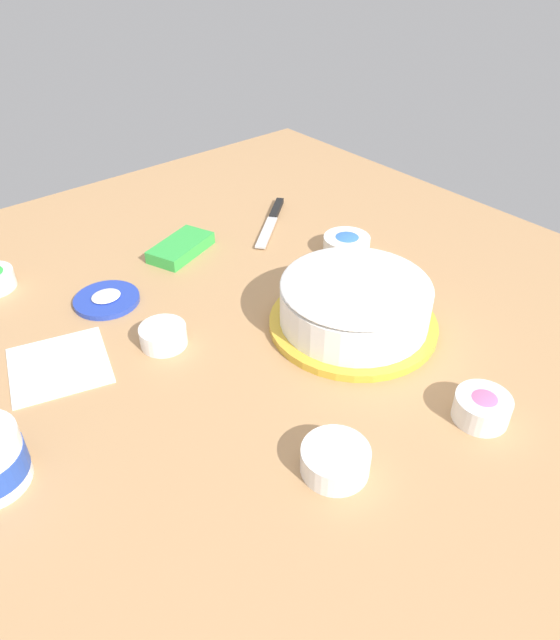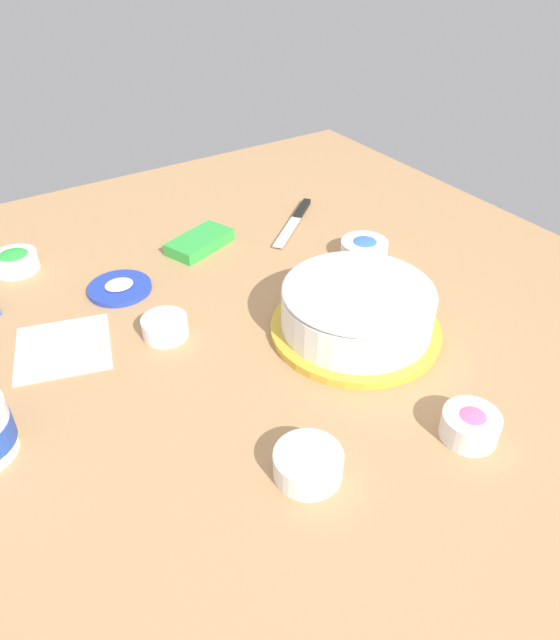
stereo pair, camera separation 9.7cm
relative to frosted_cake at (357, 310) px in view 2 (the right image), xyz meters
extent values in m
plane|color=tan|center=(0.18, -0.09, -0.05)|extent=(1.54, 1.54, 0.00)
cylinder|color=gold|center=(0.00, 0.00, -0.04)|extent=(0.29, 0.29, 0.01)
cylinder|color=#DBB77A|center=(0.00, 0.00, -0.01)|extent=(0.23, 0.23, 0.05)
cylinder|color=white|center=(0.00, 0.00, 0.00)|extent=(0.25, 0.25, 0.06)
ellipsoid|color=white|center=(0.00, 0.00, 0.04)|extent=(0.25, 0.25, 0.03)
cylinder|color=#233DAD|center=(0.29, -0.34, -0.04)|extent=(0.12, 0.12, 0.01)
ellipsoid|color=white|center=(0.29, -0.34, -0.03)|extent=(0.05, 0.05, 0.01)
cube|color=silver|center=(-0.10, -0.36, -0.04)|extent=(0.12, 0.11, 0.00)
cube|color=black|center=(-0.19, -0.43, -0.04)|extent=(0.08, 0.07, 0.01)
cylinder|color=white|center=(0.02, 0.27, -0.03)|extent=(0.08, 0.08, 0.04)
cylinder|color=pink|center=(0.02, 0.27, -0.02)|extent=(0.07, 0.07, 0.01)
ellipsoid|color=pink|center=(0.02, 0.27, -0.02)|extent=(0.06, 0.06, 0.02)
cylinder|color=white|center=(0.27, -0.17, -0.03)|extent=(0.08, 0.08, 0.03)
cylinder|color=yellow|center=(0.27, -0.17, -0.03)|extent=(0.07, 0.07, 0.01)
ellipsoid|color=yellow|center=(0.27, -0.17, -0.02)|extent=(0.05, 0.05, 0.02)
cylinder|color=white|center=(-0.17, -0.19, -0.03)|extent=(0.10, 0.10, 0.04)
cylinder|color=blue|center=(-0.17, -0.19, -0.02)|extent=(0.08, 0.08, 0.01)
ellipsoid|color=blue|center=(-0.17, -0.19, -0.02)|extent=(0.07, 0.07, 0.02)
cylinder|color=white|center=(0.24, 0.20, -0.03)|extent=(0.09, 0.09, 0.04)
cylinder|color=#B251C6|center=(0.24, 0.20, -0.03)|extent=(0.08, 0.08, 0.01)
ellipsoid|color=#B251C6|center=(0.24, 0.20, -0.02)|extent=(0.06, 0.06, 0.02)
cylinder|color=white|center=(0.44, -0.53, -0.03)|extent=(0.09, 0.09, 0.03)
cylinder|color=green|center=(0.44, -0.53, -0.02)|extent=(0.07, 0.07, 0.01)
ellipsoid|color=green|center=(0.44, -0.53, -0.02)|extent=(0.06, 0.06, 0.02)
cube|color=green|center=(0.09, -0.41, -0.03)|extent=(0.16, 0.12, 0.03)
cube|color=white|center=(0.43, -0.23, -0.04)|extent=(0.19, 0.19, 0.01)
camera|label=1|loc=(0.62, 0.53, 0.56)|focal=32.75mm
camera|label=2|loc=(0.54, 0.59, 0.56)|focal=32.75mm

